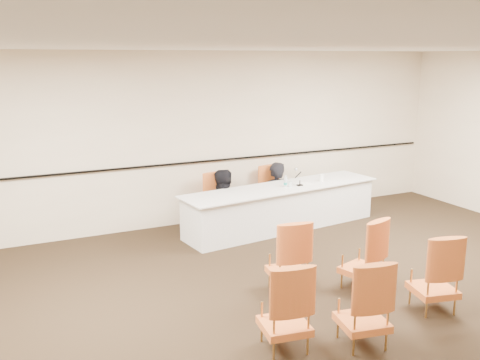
% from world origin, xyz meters
% --- Properties ---
extents(floor, '(10.00, 10.00, 0.00)m').
position_xyz_m(floor, '(0.00, 0.00, 0.00)').
color(floor, black).
rests_on(floor, ground).
extents(ceiling, '(10.00, 10.00, 0.00)m').
position_xyz_m(ceiling, '(0.00, 0.00, 3.00)').
color(ceiling, silver).
rests_on(ceiling, ground).
extents(wall_back, '(10.00, 0.04, 3.00)m').
position_xyz_m(wall_back, '(0.00, 4.00, 1.50)').
color(wall_back, beige).
rests_on(wall_back, ground).
extents(wall_rail, '(9.80, 0.04, 0.03)m').
position_xyz_m(wall_rail, '(0.00, 3.96, 1.10)').
color(wall_rail, black).
rests_on(wall_rail, wall_back).
extents(panel_table, '(3.73, 1.28, 0.73)m').
position_xyz_m(panel_table, '(1.15, 3.04, 0.37)').
color(panel_table, silver).
rests_on(panel_table, ground).
extents(panelist_main, '(0.65, 0.49, 1.60)m').
position_xyz_m(panelist_main, '(1.33, 3.61, 0.24)').
color(panelist_main, black).
rests_on(panelist_main, ground).
extents(panelist_main_chair, '(0.56, 0.56, 0.95)m').
position_xyz_m(panelist_main_chair, '(1.33, 3.61, 0.47)').
color(panelist_main_chair, '#C36D23').
rests_on(panelist_main_chair, ground).
extents(panelist_second, '(0.84, 0.69, 1.60)m').
position_xyz_m(panelist_second, '(0.19, 3.47, 0.23)').
color(panelist_second, black).
rests_on(panelist_second, ground).
extents(panelist_second_chair, '(0.56, 0.56, 0.95)m').
position_xyz_m(panelist_second_chair, '(0.19, 3.47, 0.47)').
color(panelist_second_chair, '#C36D23').
rests_on(panelist_second_chair, ground).
extents(papers, '(0.31, 0.23, 0.00)m').
position_xyz_m(papers, '(1.58, 3.03, 0.73)').
color(papers, white).
rests_on(papers, panel_table).
extents(microphone, '(0.12, 0.22, 0.29)m').
position_xyz_m(microphone, '(1.45, 2.96, 0.88)').
color(microphone, black).
rests_on(microphone, panel_table).
extents(water_bottle, '(0.08, 0.08, 0.21)m').
position_xyz_m(water_bottle, '(1.19, 3.00, 0.83)').
color(water_bottle, teal).
rests_on(water_bottle, panel_table).
extents(drinking_glass, '(0.07, 0.07, 0.10)m').
position_xyz_m(drinking_glass, '(1.26, 2.96, 0.78)').
color(drinking_glass, silver).
rests_on(drinking_glass, panel_table).
extents(coffee_cup, '(0.10, 0.10, 0.13)m').
position_xyz_m(coffee_cup, '(1.97, 3.07, 0.80)').
color(coffee_cup, white).
rests_on(coffee_cup, panel_table).
extents(aud_chair_front_mid, '(0.57, 0.57, 0.95)m').
position_xyz_m(aud_chair_front_mid, '(-0.07, 0.78, 0.47)').
color(aud_chair_front_mid, '#C36D23').
rests_on(aud_chair_front_mid, ground).
extents(aud_chair_front_right, '(0.62, 0.62, 0.95)m').
position_xyz_m(aud_chair_front_right, '(0.82, 0.43, 0.47)').
color(aud_chair_front_right, '#C36D23').
rests_on(aud_chair_front_right, ground).
extents(aud_chair_back_left, '(0.57, 0.57, 0.95)m').
position_xyz_m(aud_chair_back_left, '(-0.80, -0.39, 0.47)').
color(aud_chair_back_left, '#C36D23').
rests_on(aud_chair_back_left, ground).
extents(aud_chair_back_mid, '(0.58, 0.58, 0.95)m').
position_xyz_m(aud_chair_back_mid, '(-0.04, -0.67, 0.47)').
color(aud_chair_back_mid, '#C36D23').
rests_on(aud_chair_back_mid, ground).
extents(aud_chair_back_right, '(0.60, 0.60, 0.95)m').
position_xyz_m(aud_chair_back_right, '(1.19, -0.40, 0.47)').
color(aud_chair_back_right, '#C36D23').
rests_on(aud_chair_back_right, ground).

